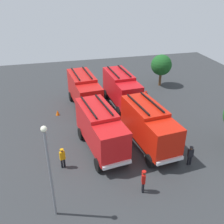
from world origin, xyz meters
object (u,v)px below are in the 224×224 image
object	(u,v)px
fire_truck_2	(121,88)
firefighter_0	(62,157)
fire_truck_0	(84,90)
firefighter_2	(190,155)
firefighter_1	(146,97)
lamppost	(49,167)
traffic_cone_2	(58,113)
traffic_cone_1	(132,89)
fire_truck_3	(149,125)
tree_0	(161,65)
fire_truck_1	(101,128)
firefighter_4	(116,84)
traffic_cone_0	(95,93)
firefighter_3	(143,180)

from	to	relation	value
fire_truck_2	firefighter_0	bearing A→B (deg)	-41.50
fire_truck_0	firefighter_2	world-z (taller)	fire_truck_0
fire_truck_0	firefighter_1	distance (m)	7.34
fire_truck_0	lamppost	world-z (taller)	lamppost
firefighter_1	traffic_cone_2	world-z (taller)	firefighter_1
firefighter_1	traffic_cone_1	distance (m)	4.22
fire_truck_3	firefighter_0	distance (m)	7.87
tree_0	firefighter_2	bearing A→B (deg)	-15.57
fire_truck_2	traffic_cone_1	bearing A→B (deg)	140.15
fire_truck_2	tree_0	size ratio (longest dim) A/B	1.68
fire_truck_1	firefighter_4	size ratio (longest dim) A/B	4.61
firefighter_2	tree_0	world-z (taller)	tree_0
fire_truck_1	traffic_cone_0	size ratio (longest dim) A/B	12.24
fire_truck_3	traffic_cone_0	xyz separation A→B (m)	(-12.19, -2.53, -1.85)
firefighter_0	lamppost	xyz separation A→B (m)	(4.54, -0.84, 2.89)
traffic_cone_1	lamppost	distance (m)	21.48
firefighter_4	fire_truck_1	bearing A→B (deg)	130.44
firefighter_4	tree_0	world-z (taller)	tree_0
firefighter_4	tree_0	size ratio (longest dim) A/B	0.37
firefighter_0	firefighter_3	world-z (taller)	firefighter_3
firefighter_1	traffic_cone_0	xyz separation A→B (m)	(-4.05, -5.36, -0.62)
firefighter_0	firefighter_3	distance (m)	6.66
fire_truck_2	lamppost	world-z (taller)	lamppost
fire_truck_0	lamppost	bearing A→B (deg)	-21.20
firefighter_0	firefighter_2	distance (m)	10.21
firefighter_1	firefighter_0	bearing A→B (deg)	144.72
firefighter_0	traffic_cone_2	bearing A→B (deg)	164.26
fire_truck_1	firefighter_1	bearing A→B (deg)	129.20
firefighter_4	traffic_cone_0	xyz separation A→B (m)	(1.07, -3.10, -0.59)
fire_truck_2	traffic_cone_2	distance (m)	7.85
fire_truck_1	firefighter_1	size ratio (longest dim) A/B	4.49
traffic_cone_0	firefighter_0	bearing A→B (deg)	-21.03
fire_truck_0	traffic_cone_2	world-z (taller)	fire_truck_0
traffic_cone_2	firefighter_3	bearing A→B (deg)	21.56
fire_truck_1	tree_0	xyz separation A→B (m)	(-12.86, 11.18, 0.79)
firefighter_3	traffic_cone_0	size ratio (longest dim) A/B	3.01
traffic_cone_0	firefighter_4	bearing A→B (deg)	108.99
fire_truck_0	fire_truck_1	bearing A→B (deg)	-4.77
fire_truck_2	fire_truck_1	bearing A→B (deg)	-30.96
traffic_cone_0	firefighter_1	bearing A→B (deg)	52.94
firefighter_0	firefighter_4	size ratio (longest dim) A/B	1.09
traffic_cone_0	lamppost	world-z (taller)	lamppost
fire_truck_2	firefighter_4	distance (m)	4.69
tree_0	traffic_cone_1	world-z (taller)	tree_0
fire_truck_0	traffic_cone_0	size ratio (longest dim) A/B	12.13
firefighter_4	traffic_cone_0	world-z (taller)	firefighter_4
firefighter_3	lamppost	world-z (taller)	lamppost
fire_truck_1	firefighter_4	distance (m)	13.67
firefighter_4	tree_0	xyz separation A→B (m)	(-0.12, 6.39, 2.04)
firefighter_2	lamppost	world-z (taller)	lamppost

